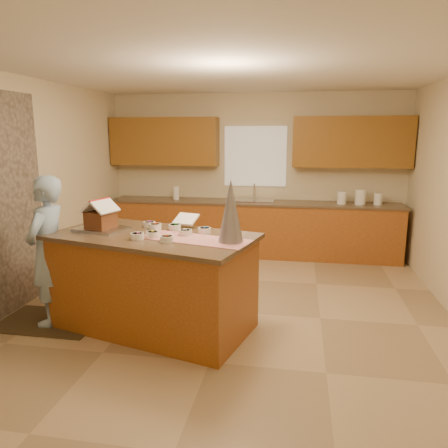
{
  "coord_description": "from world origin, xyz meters",
  "views": [
    {
      "loc": [
        0.73,
        -4.57,
        2.03
      ],
      "look_at": [
        -0.1,
        0.2,
        1.0
      ],
      "focal_mm": 34.15,
      "sensor_mm": 36.0,
      "label": 1
    }
  ],
  "objects_px": {
    "island_base": "(154,283)",
    "gingerbread_house": "(101,217)",
    "tinsel_tree": "(231,211)",
    "boy": "(48,251)"
  },
  "relations": [
    {
      "from": "island_base",
      "to": "gingerbread_house",
      "type": "xyz_separation_m",
      "value": [
        -0.6,
        0.1,
        0.67
      ]
    },
    {
      "from": "island_base",
      "to": "tinsel_tree",
      "type": "relative_size",
      "value": 3.27
    },
    {
      "from": "boy",
      "to": "gingerbread_house",
      "type": "xyz_separation_m",
      "value": [
        0.53,
        0.19,
        0.35
      ]
    },
    {
      "from": "boy",
      "to": "tinsel_tree",
      "type": "bearing_deg",
      "value": 86.3
    },
    {
      "from": "boy",
      "to": "gingerbread_house",
      "type": "bearing_deg",
      "value": 108.64
    },
    {
      "from": "island_base",
      "to": "tinsel_tree",
      "type": "xyz_separation_m",
      "value": [
        0.85,
        -0.17,
        0.83
      ]
    },
    {
      "from": "tinsel_tree",
      "to": "gingerbread_house",
      "type": "relative_size",
      "value": 1.62
    },
    {
      "from": "island_base",
      "to": "boy",
      "type": "xyz_separation_m",
      "value": [
        -1.13,
        -0.09,
        0.33
      ]
    },
    {
      "from": "island_base",
      "to": "gingerbread_house",
      "type": "height_order",
      "value": "gingerbread_house"
    },
    {
      "from": "tinsel_tree",
      "to": "boy",
      "type": "height_order",
      "value": "tinsel_tree"
    }
  ]
}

